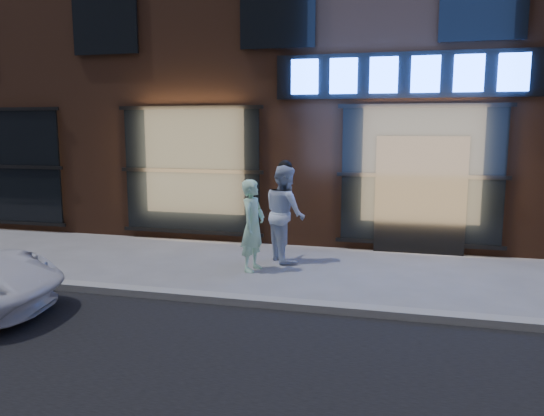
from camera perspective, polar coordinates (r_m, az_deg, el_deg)
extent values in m
plane|color=slate|center=(7.63, 15.91, -11.51)|extent=(90.00, 90.00, 0.00)
cube|color=gray|center=(7.61, 15.92, -11.08)|extent=(60.00, 0.25, 0.12)
cube|color=#54301E|center=(15.35, 15.93, 17.52)|extent=(30.00, 8.00, 10.00)
cube|color=black|center=(11.16, 14.06, 13.71)|extent=(5.20, 0.06, 0.90)
cube|color=black|center=(11.18, 15.64, 1.30)|extent=(1.80, 0.10, 2.40)
cube|color=#FFBF72|center=(14.81, -26.82, 4.03)|extent=(3.00, 0.04, 2.60)
cube|color=black|center=(14.78, -26.92, 4.01)|extent=(3.20, 0.06, 2.80)
cube|color=#FFBF72|center=(12.14, -8.64, 4.01)|extent=(3.00, 0.04, 2.60)
cube|color=black|center=(12.10, -8.71, 3.99)|extent=(3.20, 0.06, 2.80)
cube|color=#FFBF72|center=(11.19, 15.72, 3.37)|extent=(3.00, 0.04, 2.60)
cube|color=black|center=(11.15, 15.73, 3.35)|extent=(3.20, 0.06, 2.80)
cube|color=black|center=(13.18, -17.58, 18.93)|extent=(1.60, 0.06, 1.60)
cube|color=black|center=(11.67, 0.58, 20.70)|extent=(1.60, 0.06, 1.60)
cube|color=#2659FF|center=(11.28, 3.55, 13.90)|extent=(0.55, 0.12, 0.70)
cube|color=#2659FF|center=(11.16, 7.71, 13.89)|extent=(0.55, 0.12, 0.70)
cube|color=#2659FF|center=(11.10, 11.93, 13.81)|extent=(0.55, 0.12, 0.70)
cube|color=#2659FF|center=(11.09, 16.18, 13.66)|extent=(0.55, 0.12, 0.70)
cube|color=#2659FF|center=(11.14, 20.41, 13.43)|extent=(0.55, 0.12, 0.70)
cube|color=#2659FF|center=(11.25, 24.57, 13.14)|extent=(0.55, 0.12, 0.70)
imported|color=#BFFCDE|center=(9.55, -2.08, -1.89)|extent=(0.50, 0.67, 1.66)
imported|color=silver|center=(10.23, 1.40, -0.55)|extent=(1.10, 1.15, 1.87)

